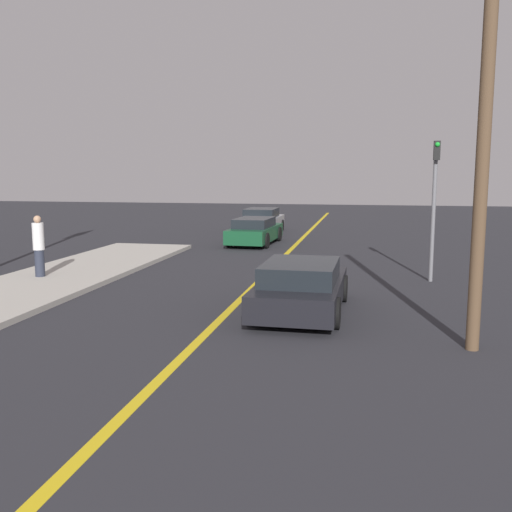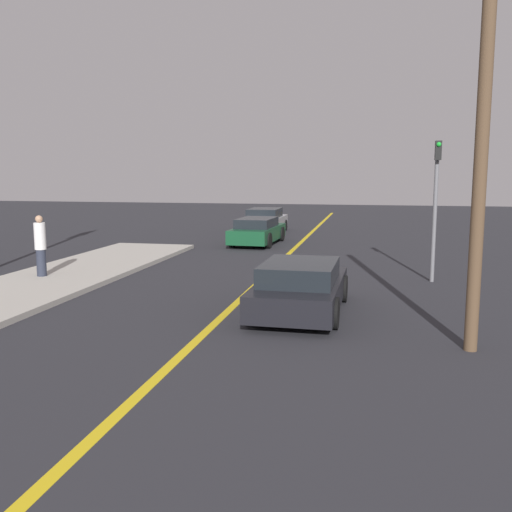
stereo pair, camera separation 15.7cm
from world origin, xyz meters
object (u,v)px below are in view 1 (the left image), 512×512
Objects in this scene: pedestrian_mid_group at (39,246)px; utility_pole at (482,173)px; car_ahead_center at (255,231)px; car_far_distant at (262,221)px; traffic_light at (434,197)px; car_near_right_lane at (301,287)px.

pedestrian_mid_group is 12.68m from utility_pole.
pedestrian_mid_group reaches higher than car_ahead_center.
utility_pole is at bearing -21.41° from pedestrian_mid_group.
traffic_light reaches higher than car_far_distant.
pedestrian_mid_group is (-8.18, 2.37, 0.47)m from car_near_right_lane.
utility_pole reaches higher than car_far_distant.
car_ahead_center is 1.07× the size of traffic_light.
utility_pole is at bearing -61.69° from car_ahead_center.
car_ahead_center is at bearing 115.69° from utility_pole.
pedestrian_mid_group is at bearing 164.90° from car_near_right_lane.
utility_pole is (11.63, -4.56, 2.17)m from pedestrian_mid_group.
car_far_distant is 21.18m from utility_pole.
car_far_distant is at bearing 111.23° from utility_pole.
utility_pole is (7.01, -14.58, 2.64)m from car_ahead_center.
car_far_distant is at bearing 120.47° from traffic_light.
utility_pole reaches higher than traffic_light.
traffic_light reaches higher than car_ahead_center.
traffic_light is 6.80m from utility_pole.
car_near_right_lane is 0.65× the size of utility_pole.
car_far_distant reaches higher than car_ahead_center.
traffic_light is (3.39, 4.56, 1.94)m from car_near_right_lane.
car_near_right_lane is at bearing -76.48° from car_far_distant.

